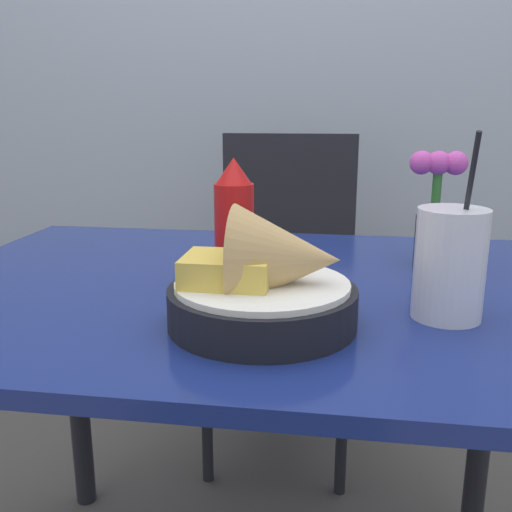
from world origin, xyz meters
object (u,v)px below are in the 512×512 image
at_px(ketchup_bottle, 234,221).
at_px(drink_cup, 449,268).
at_px(food_basket, 269,284).
at_px(chair_far_window, 286,266).
at_px(flower_vase, 435,214).

relative_size(ketchup_bottle, drink_cup, 0.80).
height_order(food_basket, ketchup_bottle, ketchup_bottle).
relative_size(chair_far_window, drink_cup, 3.71).
relative_size(ketchup_bottle, flower_vase, 0.97).
relative_size(food_basket, ketchup_bottle, 1.24).
distance_m(food_basket, drink_cup, 0.24).
xyz_separation_m(drink_cup, flower_vase, (0.02, 0.26, 0.03)).
xyz_separation_m(food_basket, drink_cup, (0.23, 0.07, 0.01)).
xyz_separation_m(ketchup_bottle, flower_vase, (0.34, 0.11, 0.00)).
xyz_separation_m(chair_far_window, ketchup_bottle, (-0.02, -0.71, 0.27)).
relative_size(food_basket, drink_cup, 0.99).
distance_m(chair_far_window, drink_cup, 0.95).
bearing_deg(chair_far_window, food_basket, -85.73).
bearing_deg(flower_vase, ketchup_bottle, -161.71).
bearing_deg(chair_far_window, drink_cup, -70.67).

